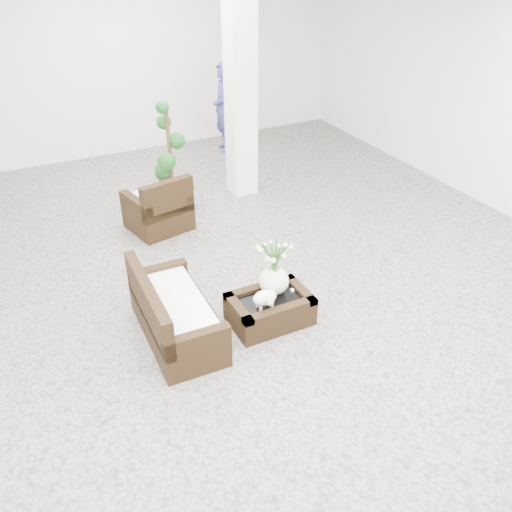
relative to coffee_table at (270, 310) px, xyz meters
name	(u,v)px	position (x,y,z in m)	size (l,w,h in m)	color
ground	(252,295)	(0.05, 0.55, -0.16)	(11.00, 11.00, 0.00)	gray
column	(241,86)	(1.25, 3.35, 1.59)	(0.40, 0.40, 3.50)	white
coffee_table	(270,310)	(0.00, 0.00, 0.00)	(0.90, 0.60, 0.31)	black
sheep_figurine	(265,299)	(-0.12, -0.10, 0.26)	(0.28, 0.23, 0.21)	white
planter_narcissus	(274,262)	(0.10, 0.10, 0.56)	(0.44, 0.44, 0.80)	white
tealight	(292,290)	(0.30, 0.02, 0.17)	(0.04, 0.04, 0.03)	white
armchair	(157,202)	(-0.42, 2.73, 0.27)	(0.80, 0.77, 0.85)	black
loveseat	(176,307)	(-1.02, 0.24, 0.23)	(1.44, 0.69, 0.77)	black
topiary	(170,159)	(-0.02, 3.17, 0.71)	(0.46, 0.46, 1.72)	#133D14
shopper	(224,108)	(1.77, 5.22, 0.69)	(0.62, 0.41, 1.70)	navy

